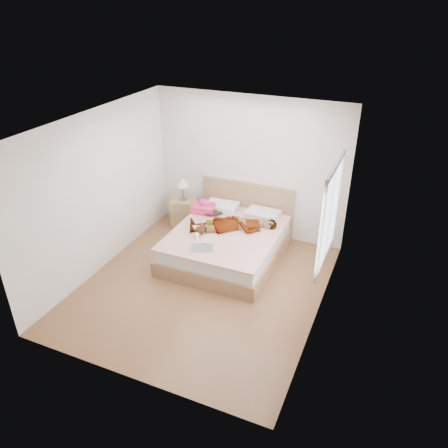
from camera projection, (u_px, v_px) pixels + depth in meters
name	position (u px, v px, depth m)	size (l,w,h in m)	color
ground	(203.00, 286.00, 6.90)	(4.00, 4.00, 0.00)	#4B2A17
woman	(234.00, 222.00, 7.48)	(0.57, 1.53, 0.21)	white
hair	(214.00, 209.00, 8.08)	(0.45, 0.56, 0.08)	black
phone	(217.00, 204.00, 7.94)	(0.05, 0.10, 0.01)	silver
room_shell	(330.00, 214.00, 5.81)	(4.00, 4.00, 4.00)	white
bed	(228.00, 241.00, 7.60)	(1.80, 2.08, 1.00)	brown
towel	(204.00, 207.00, 8.04)	(0.46, 0.38, 0.22)	#D93B5B
magazine	(202.00, 248.00, 6.93)	(0.47, 0.39, 0.02)	silver
coffee_mug	(197.00, 236.00, 7.19)	(0.12, 0.10, 0.09)	white
plush_toy	(200.00, 230.00, 7.32)	(0.19, 0.26, 0.14)	black
nightstand	(184.00, 211.00, 8.50)	(0.56, 0.53, 1.02)	olive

